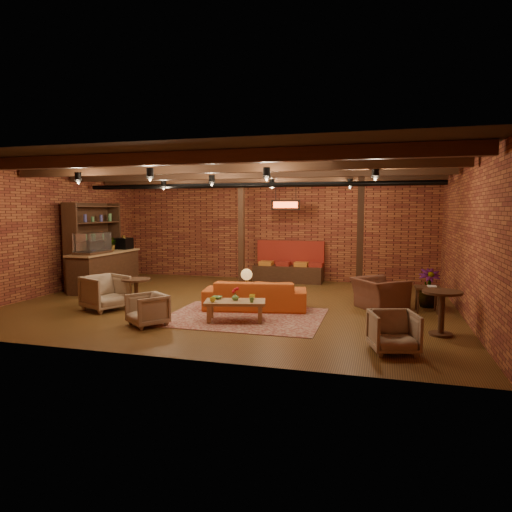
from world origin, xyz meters
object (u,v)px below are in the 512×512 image
(side_table_lamp, at_px, (247,277))
(armchair_a, at_px, (105,291))
(sofa, at_px, (255,295))
(round_table_right, at_px, (442,306))
(round_table_left, at_px, (136,289))
(side_table_book, at_px, (427,289))
(armchair_far, at_px, (394,330))
(coffee_table, at_px, (235,303))
(armchair_right, at_px, (379,289))
(armchair_b, at_px, (147,308))
(plant_tall, at_px, (430,250))

(side_table_lamp, relative_size, armchair_a, 0.99)
(sofa, distance_m, round_table_right, 3.90)
(side_table_lamp, height_order, armchair_a, armchair_a)
(round_table_left, relative_size, side_table_book, 1.17)
(armchair_far, bearing_deg, armchair_a, 150.99)
(armchair_a, bearing_deg, coffee_table, -69.61)
(sofa, xyz_separation_m, armchair_a, (-3.19, -0.93, 0.10))
(side_table_lamp, distance_m, round_table_left, 2.50)
(armchair_right, distance_m, round_table_right, 2.19)
(coffee_table, relative_size, round_table_right, 1.64)
(side_table_lamp, bearing_deg, armchair_right, 6.01)
(sofa, height_order, armchair_b, armchair_b)
(sofa, distance_m, armchair_far, 3.74)
(sofa, height_order, plant_tall, plant_tall)
(sofa, distance_m, coffee_table, 1.14)
(armchair_b, relative_size, plant_tall, 0.26)
(side_table_lamp, height_order, armchair_b, side_table_lamp)
(armchair_far, bearing_deg, armchair_right, 78.80)
(armchair_a, bearing_deg, round_table_left, -42.58)
(side_table_lamp, xyz_separation_m, round_table_left, (-2.23, -1.12, -0.18))
(side_table_lamp, relative_size, armchair_far, 1.19)
(coffee_table, distance_m, round_table_left, 2.51)
(armchair_b, relative_size, round_table_right, 0.85)
(coffee_table, xyz_separation_m, round_table_left, (-2.46, 0.47, 0.09))
(sofa, relative_size, armchair_b, 3.35)
(sofa, bearing_deg, armchair_right, -173.99)
(armchair_right, bearing_deg, armchair_b, 85.68)
(side_table_lamp, distance_m, round_table_right, 4.36)
(coffee_table, relative_size, armchair_a, 1.53)
(armchair_b, height_order, armchair_far, armchair_far)
(side_table_lamp, relative_size, round_table_left, 1.24)
(round_table_left, bearing_deg, side_table_lamp, 26.59)
(round_table_left, xyz_separation_m, round_table_right, (6.30, -0.47, 0.07))
(armchair_b, height_order, armchair_right, armchair_right)
(side_table_book, xyz_separation_m, armchair_far, (-0.75, -3.13, -0.16))
(round_table_left, relative_size, armchair_far, 0.96)
(armchair_a, bearing_deg, side_table_lamp, -39.85)
(side_table_book, bearing_deg, coffee_table, -153.21)
(armchair_b, xyz_separation_m, armchair_far, (4.50, -0.45, 0.02))
(sofa, distance_m, side_table_book, 3.73)
(plant_tall, bearing_deg, armchair_b, -148.74)
(sofa, relative_size, armchair_a, 2.65)
(side_table_lamp, height_order, round_table_right, side_table_lamp)
(coffee_table, bearing_deg, armchair_right, 34.61)
(side_table_lamp, relative_size, armchair_b, 1.25)
(sofa, relative_size, plant_tall, 0.86)
(armchair_a, bearing_deg, side_table_book, -51.85)
(armchair_right, xyz_separation_m, plant_tall, (1.07, 0.55, 0.85))
(round_table_left, distance_m, armchair_right, 5.42)
(coffee_table, distance_m, armchair_far, 3.25)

